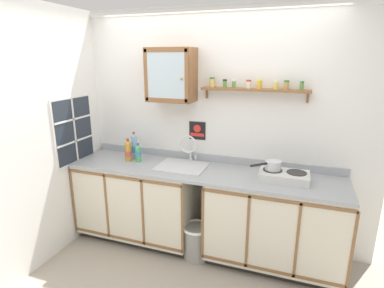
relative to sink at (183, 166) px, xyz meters
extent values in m
plane|color=#9E9384|center=(0.23, -0.46, -0.92)|extent=(5.89, 5.89, 0.00)
cube|color=white|center=(0.23, 0.29, 0.36)|extent=(3.49, 0.05, 2.56)
cube|color=white|center=(0.23, 0.26, 1.59)|extent=(3.49, 0.02, 0.05)
cube|color=white|center=(-1.24, -0.70, 0.36)|extent=(0.05, 3.53, 2.56)
cube|color=black|center=(-0.54, -0.01, -0.88)|extent=(1.30, 0.56, 0.08)
cube|color=beige|center=(-0.54, -0.04, -0.43)|extent=(1.32, 0.62, 0.81)
cube|color=brown|center=(-0.54, -0.36, -0.07)|extent=(1.32, 0.01, 0.03)
cube|color=brown|center=(-0.54, -0.36, -0.79)|extent=(1.32, 0.01, 0.03)
cube|color=brown|center=(-1.20, -0.36, -0.43)|extent=(0.02, 0.01, 0.75)
cube|color=brown|center=(-0.76, -0.36, -0.43)|extent=(0.02, 0.01, 0.75)
cube|color=brown|center=(-0.31, -0.36, -0.43)|extent=(0.02, 0.01, 0.75)
cube|color=brown|center=(0.13, -0.36, -0.43)|extent=(0.02, 0.01, 0.75)
cube|color=black|center=(0.99, -0.01, -0.88)|extent=(1.28, 0.56, 0.08)
cube|color=beige|center=(0.99, -0.04, -0.43)|extent=(1.31, 0.62, 0.81)
cube|color=brown|center=(0.99, -0.36, -0.07)|extent=(1.31, 0.01, 0.03)
cube|color=brown|center=(0.99, -0.36, -0.79)|extent=(1.31, 0.01, 0.03)
cube|color=brown|center=(0.34, -0.36, -0.43)|extent=(0.02, 0.01, 0.75)
cube|color=brown|center=(0.78, -0.36, -0.43)|extent=(0.02, 0.01, 0.75)
cube|color=brown|center=(1.21, -0.36, -0.43)|extent=(0.02, 0.01, 0.75)
cube|color=brown|center=(1.65, -0.36, -0.43)|extent=(0.02, 0.01, 0.75)
cube|color=#9EA3A8|center=(0.23, -0.04, -0.01)|extent=(2.85, 0.65, 0.03)
cube|color=#9EA3A8|center=(0.23, 0.26, 0.04)|extent=(2.85, 0.02, 0.08)
cube|color=silver|center=(0.00, -0.02, 0.01)|extent=(0.52, 0.42, 0.01)
cube|color=slate|center=(0.00, -0.02, -0.09)|extent=(0.44, 0.34, 0.01)
cube|color=slate|center=(0.00, 0.15, -0.05)|extent=(0.44, 0.01, 0.10)
cube|color=slate|center=(0.00, -0.20, -0.05)|extent=(0.44, 0.01, 0.10)
cylinder|color=#4C4C51|center=(0.00, -0.02, -0.10)|extent=(0.04, 0.04, 0.01)
cylinder|color=silver|center=(0.01, 0.21, 0.01)|extent=(0.05, 0.05, 0.02)
cylinder|color=silver|center=(0.01, 0.21, 0.12)|extent=(0.02, 0.02, 0.19)
torus|color=silver|center=(0.01, 0.11, 0.22)|extent=(0.20, 0.02, 0.20)
cylinder|color=silver|center=(0.07, 0.21, 0.05)|extent=(0.02, 0.02, 0.05)
cube|color=silver|center=(1.05, -0.04, 0.04)|extent=(0.46, 0.28, 0.08)
cylinder|color=#2D2D2D|center=(0.94, -0.02, 0.09)|extent=(0.18, 0.18, 0.01)
cylinder|color=#2D2D2D|center=(1.16, -0.02, 0.09)|extent=(0.18, 0.18, 0.01)
cylinder|color=black|center=(0.94, -0.17, 0.04)|extent=(0.03, 0.02, 0.03)
cylinder|color=black|center=(1.16, -0.17, 0.04)|extent=(0.03, 0.02, 0.03)
cylinder|color=silver|center=(0.94, -0.02, 0.13)|extent=(0.15, 0.15, 0.09)
torus|color=silver|center=(0.94, -0.02, 0.17)|extent=(0.16, 0.16, 0.01)
cylinder|color=black|center=(0.81, -0.13, 0.16)|extent=(0.15, 0.14, 0.02)
cylinder|color=#4CB266|center=(-0.53, -0.02, 0.09)|extent=(0.06, 0.06, 0.17)
cone|color=#4CB266|center=(-0.53, -0.02, 0.18)|extent=(0.06, 0.06, 0.03)
cylinder|color=#2D59B2|center=(-0.53, -0.02, 0.21)|extent=(0.03, 0.03, 0.02)
cylinder|color=#3F8CCC|center=(-0.53, -0.02, 0.10)|extent=(0.06, 0.06, 0.05)
cylinder|color=#8CB7E0|center=(-0.62, 0.07, 0.14)|extent=(0.06, 0.06, 0.27)
cone|color=#8CB7E0|center=(-0.62, 0.07, 0.28)|extent=(0.06, 0.06, 0.03)
cylinder|color=red|center=(-0.62, 0.07, 0.31)|extent=(0.03, 0.03, 0.02)
cylinder|color=#3F8CCC|center=(-0.62, 0.07, 0.11)|extent=(0.06, 0.06, 0.07)
cylinder|color=gold|center=(-0.65, -0.03, 0.11)|extent=(0.07, 0.07, 0.21)
cone|color=gold|center=(-0.65, -0.03, 0.22)|extent=(0.07, 0.07, 0.03)
cylinder|color=red|center=(-0.65, -0.03, 0.25)|extent=(0.03, 0.03, 0.02)
cylinder|color=#D84C3F|center=(-0.65, -0.03, 0.09)|extent=(0.08, 0.08, 0.06)
cube|color=brown|center=(-0.17, 0.13, 0.95)|extent=(0.50, 0.27, 0.55)
cube|color=silver|center=(-0.17, -0.01, 0.95)|extent=(0.41, 0.01, 0.45)
cube|color=brown|center=(-0.40, -0.01, 0.95)|extent=(0.04, 0.01, 0.52)
cube|color=brown|center=(0.05, -0.01, 0.95)|extent=(0.04, 0.01, 0.52)
cube|color=brown|center=(-0.17, -0.01, 1.20)|extent=(0.47, 0.01, 0.04)
cube|color=brown|center=(-0.17, -0.01, 0.70)|extent=(0.47, 0.01, 0.04)
sphere|color=olive|center=(0.00, -0.03, 0.93)|extent=(0.02, 0.02, 0.02)
cube|color=brown|center=(0.69, 0.20, 0.82)|extent=(1.07, 0.14, 0.02)
cube|color=brown|center=(0.18, 0.25, 0.76)|extent=(0.02, 0.03, 0.10)
cube|color=brown|center=(1.19, 0.25, 0.76)|extent=(0.02, 0.03, 0.10)
cylinder|color=#E0C659|center=(0.25, 0.20, 0.88)|extent=(0.05, 0.05, 0.08)
cylinder|color=#33723F|center=(0.25, 0.20, 0.92)|extent=(0.05, 0.05, 0.02)
cylinder|color=#598C3F|center=(0.39, 0.19, 0.87)|extent=(0.04, 0.04, 0.07)
cylinder|color=black|center=(0.39, 0.19, 0.91)|extent=(0.04, 0.04, 0.02)
cylinder|color=#598C3F|center=(0.48, 0.19, 0.87)|extent=(0.04, 0.04, 0.07)
cylinder|color=white|center=(0.48, 0.19, 0.91)|extent=(0.04, 0.04, 0.02)
cylinder|color=silver|center=(0.63, 0.20, 0.87)|extent=(0.05, 0.05, 0.07)
cylinder|color=red|center=(0.63, 0.20, 0.91)|extent=(0.05, 0.05, 0.02)
cylinder|color=gold|center=(0.74, 0.18, 0.87)|extent=(0.05, 0.05, 0.07)
cylinder|color=yellow|center=(0.74, 0.18, 0.91)|extent=(0.05, 0.05, 0.02)
cylinder|color=#E0C659|center=(0.89, 0.20, 0.87)|extent=(0.04, 0.04, 0.07)
cylinder|color=white|center=(0.89, 0.20, 0.91)|extent=(0.05, 0.05, 0.02)
cylinder|color=tan|center=(0.99, 0.19, 0.87)|extent=(0.05, 0.05, 0.07)
cylinder|color=#33723F|center=(0.99, 0.19, 0.91)|extent=(0.05, 0.05, 0.02)
cylinder|color=#598C3F|center=(1.13, 0.20, 0.87)|extent=(0.04, 0.04, 0.07)
cylinder|color=#33723F|center=(1.13, 0.20, 0.91)|extent=(0.04, 0.04, 0.02)
cube|color=black|center=(0.07, 0.26, 0.34)|extent=(0.19, 0.01, 0.20)
cube|color=red|center=(0.07, 0.26, 0.30)|extent=(0.16, 0.00, 0.04)
cylinder|color=red|center=(0.07, 0.26, 0.37)|extent=(0.08, 0.00, 0.08)
cube|color=#262D38|center=(-1.21, -0.21, 0.35)|extent=(0.01, 0.57, 0.70)
cube|color=white|center=(-1.22, -0.21, 0.35)|extent=(0.02, 0.61, 0.74)
cube|color=white|center=(-1.20, -0.21, 0.35)|extent=(0.01, 0.02, 0.70)
cube|color=white|center=(-1.20, -0.21, 0.23)|extent=(0.01, 0.57, 0.02)
cube|color=white|center=(-1.20, -0.21, 0.48)|extent=(0.01, 0.57, 0.02)
cylinder|color=gray|center=(0.23, -0.22, -0.74)|extent=(0.28, 0.28, 0.36)
torus|color=white|center=(0.23, -0.22, -0.56)|extent=(0.31, 0.31, 0.03)
camera|label=1|loc=(1.13, -2.89, 1.13)|focal=28.69mm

